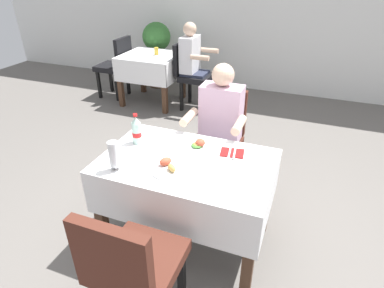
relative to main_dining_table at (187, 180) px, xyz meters
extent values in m
plane|color=#66605B|center=(0.04, -0.01, -0.58)|extent=(11.00, 11.00, 0.00)
cube|color=white|center=(0.00, 0.00, 0.16)|extent=(1.22, 0.79, 0.02)
cube|color=white|center=(0.00, -0.39, -0.01)|extent=(1.22, 0.02, 0.32)
cube|color=white|center=(0.00, 0.39, -0.01)|extent=(1.22, 0.02, 0.32)
cube|color=white|center=(-0.60, 0.00, -0.01)|extent=(0.02, 0.79, 0.32)
cube|color=white|center=(0.60, 0.00, -0.01)|extent=(0.02, 0.79, 0.32)
cube|color=#472D1E|center=(-0.55, -0.34, -0.21)|extent=(0.07, 0.07, 0.74)
cube|color=#472D1E|center=(0.55, -0.34, -0.21)|extent=(0.07, 0.07, 0.74)
cube|color=#472D1E|center=(-0.55, 0.34, -0.21)|extent=(0.07, 0.07, 0.74)
cube|color=#472D1E|center=(0.55, 0.34, -0.21)|extent=(0.07, 0.07, 0.74)
cube|color=#4C2319|center=(0.00, 0.70, -0.09)|extent=(0.44, 0.44, 0.08)
cube|color=#4C2319|center=(0.00, 0.95, 0.17)|extent=(0.42, 0.06, 0.44)
cube|color=black|center=(-0.17, 0.53, -0.36)|extent=(0.04, 0.04, 0.45)
cube|color=black|center=(0.17, 0.53, -0.36)|extent=(0.04, 0.04, 0.45)
cube|color=black|center=(-0.17, 0.87, -0.36)|extent=(0.04, 0.04, 0.45)
cube|color=black|center=(0.17, 0.87, -0.36)|extent=(0.04, 0.04, 0.45)
cube|color=#4C2319|center=(0.00, -0.70, -0.09)|extent=(0.44, 0.44, 0.08)
cube|color=#4C2319|center=(0.00, -0.95, 0.17)|extent=(0.42, 0.06, 0.44)
cube|color=black|center=(0.17, -0.53, -0.36)|extent=(0.04, 0.04, 0.45)
cube|color=black|center=(-0.17, -0.53, -0.36)|extent=(0.04, 0.04, 0.45)
cylinder|color=#282D42|center=(-0.05, 0.49, -0.36)|extent=(0.10, 0.10, 0.45)
cylinder|color=#282D42|center=(0.11, 0.49, -0.36)|extent=(0.10, 0.10, 0.45)
cube|color=#282D42|center=(0.03, 0.66, -0.07)|extent=(0.34, 0.36, 0.12)
cube|color=silver|center=(0.03, 0.74, 0.24)|extent=(0.36, 0.20, 0.50)
sphere|color=beige|center=(0.03, 0.74, 0.58)|extent=(0.19, 0.19, 0.19)
cylinder|color=beige|center=(-0.18, 0.51, 0.26)|extent=(0.07, 0.26, 0.07)
cylinder|color=beige|center=(0.25, 0.51, 0.26)|extent=(0.07, 0.26, 0.07)
cylinder|color=white|center=(-0.06, -0.16, 0.18)|extent=(0.25, 0.25, 0.01)
ellipsoid|color=#C14C33|center=(-0.11, -0.12, 0.21)|extent=(0.10, 0.11, 0.05)
ellipsoid|color=gold|center=(-0.04, -0.17, 0.21)|extent=(0.09, 0.08, 0.05)
cylinder|color=white|center=(0.02, 0.19, 0.18)|extent=(0.24, 0.24, 0.01)
ellipsoid|color=gold|center=(0.01, 0.20, 0.20)|extent=(0.07, 0.08, 0.03)
ellipsoid|color=#4C8E38|center=(0.01, 0.19, 0.20)|extent=(0.11, 0.11, 0.02)
ellipsoid|color=#C14C33|center=(0.03, 0.20, 0.22)|extent=(0.10, 0.10, 0.06)
cylinder|color=white|center=(-0.40, -0.28, 0.18)|extent=(0.07, 0.07, 0.01)
cylinder|color=white|center=(-0.40, -0.28, 0.20)|extent=(0.02, 0.02, 0.03)
cylinder|color=white|center=(-0.40, -0.28, 0.30)|extent=(0.07, 0.07, 0.18)
cylinder|color=black|center=(-0.40, -0.28, 0.25)|extent=(0.06, 0.06, 0.08)
cylinder|color=silver|center=(-0.45, 0.10, 0.26)|extent=(0.07, 0.07, 0.17)
cylinder|color=red|center=(-0.45, 0.10, 0.25)|extent=(0.07, 0.07, 0.04)
cone|color=silver|center=(-0.45, 0.10, 0.37)|extent=(0.06, 0.06, 0.05)
cylinder|color=red|center=(-0.45, 0.10, 0.41)|extent=(0.03, 0.03, 0.02)
cube|color=maroon|center=(0.27, 0.21, 0.18)|extent=(0.19, 0.15, 0.01)
cube|color=silver|center=(0.26, 0.21, 0.19)|extent=(0.04, 0.19, 0.01)
cube|color=silver|center=(0.29, 0.21, 0.19)|extent=(0.04, 0.19, 0.01)
cube|color=white|center=(-1.61, 2.56, 0.16)|extent=(0.86, 0.81, 0.02)
cube|color=white|center=(-1.61, 2.16, -0.01)|extent=(0.86, 0.02, 0.32)
cube|color=white|center=(-1.61, 2.96, -0.01)|extent=(0.86, 0.02, 0.32)
cube|color=white|center=(-2.04, 2.56, -0.01)|extent=(0.02, 0.81, 0.32)
cube|color=white|center=(-1.19, 2.56, -0.01)|extent=(0.02, 0.81, 0.32)
cube|color=#472D1E|center=(-1.98, 2.21, -0.21)|extent=(0.07, 0.07, 0.74)
cube|color=#472D1E|center=(-1.24, 2.21, -0.21)|extent=(0.07, 0.07, 0.74)
cube|color=#472D1E|center=(-1.98, 2.91, -0.21)|extent=(0.07, 0.07, 0.74)
cube|color=#472D1E|center=(-1.24, 2.91, -0.21)|extent=(0.07, 0.07, 0.74)
cube|color=black|center=(-2.34, 2.56, -0.09)|extent=(0.44, 0.44, 0.08)
cube|color=black|center=(-2.09, 2.56, 0.17)|extent=(0.06, 0.42, 0.44)
cube|color=black|center=(-2.51, 2.73, -0.36)|extent=(0.04, 0.04, 0.45)
cube|color=black|center=(-2.51, 2.39, -0.36)|extent=(0.04, 0.04, 0.45)
cube|color=black|center=(-2.17, 2.73, -0.36)|extent=(0.04, 0.04, 0.45)
cube|color=black|center=(-2.17, 2.39, -0.36)|extent=(0.04, 0.04, 0.45)
cube|color=black|center=(-0.88, 2.56, -0.09)|extent=(0.44, 0.44, 0.08)
cube|color=black|center=(-1.13, 2.56, 0.17)|extent=(0.06, 0.42, 0.44)
cube|color=black|center=(-0.71, 2.39, -0.36)|extent=(0.04, 0.04, 0.45)
cube|color=black|center=(-0.71, 2.73, -0.36)|extent=(0.04, 0.04, 0.45)
cube|color=black|center=(-1.05, 2.39, -0.36)|extent=(0.04, 0.04, 0.45)
cube|color=black|center=(-1.05, 2.73, -0.36)|extent=(0.04, 0.04, 0.45)
cylinder|color=#282D42|center=(-0.74, 2.48, -0.36)|extent=(0.10, 0.10, 0.45)
cylinder|color=#282D42|center=(-0.74, 2.64, -0.36)|extent=(0.10, 0.10, 0.45)
cube|color=#282D42|center=(-0.90, 2.56, -0.07)|extent=(0.36, 0.34, 0.12)
cube|color=silver|center=(-0.98, 2.56, 0.24)|extent=(0.20, 0.36, 0.50)
sphere|color=beige|center=(-0.98, 2.56, 0.58)|extent=(0.19, 0.19, 0.19)
cylinder|color=beige|center=(-0.75, 2.35, 0.26)|extent=(0.26, 0.07, 0.07)
cylinder|color=beige|center=(-0.75, 2.78, 0.26)|extent=(0.26, 0.07, 0.07)
cylinder|color=gold|center=(-1.53, 2.58, 0.23)|extent=(0.06, 0.06, 0.11)
cylinder|color=brown|center=(-1.88, 3.28, -0.41)|extent=(0.34, 0.34, 0.35)
cylinder|color=brown|center=(-1.88, 3.28, -0.07)|extent=(0.05, 0.05, 0.33)
sphere|color=#387533|center=(-1.88, 3.28, 0.28)|extent=(0.48, 0.48, 0.48)
camera|label=1|loc=(0.73, -1.78, 1.40)|focal=30.13mm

